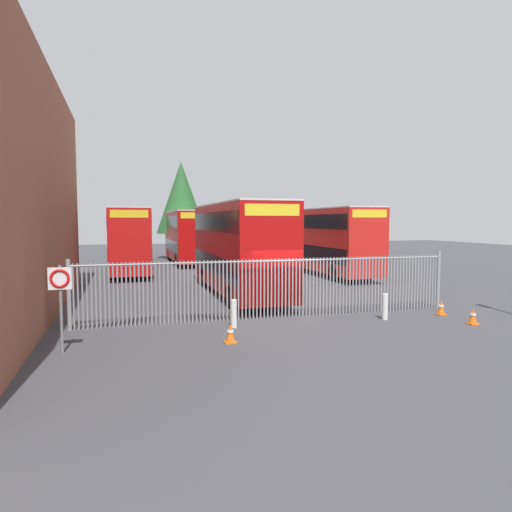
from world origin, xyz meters
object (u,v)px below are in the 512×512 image
at_px(double_decker_bus_behind_fence_right, 129,238).
at_px(bollard_near_left, 234,314).
at_px(traffic_cone_near_kerb, 473,316).
at_px(double_decker_bus_near_gate, 238,245).
at_px(speed_limit_sign_post, 60,289).
at_px(double_decker_bus_far_back, 186,235).
at_px(traffic_cone_mid_forecourt, 441,307).
at_px(double_decker_bus_behind_fence_left, 328,238).
at_px(traffic_cone_by_gate, 230,333).
at_px(bollard_center_front, 385,307).

bearing_deg(double_decker_bus_behind_fence_right, bollard_near_left, -79.97).
bearing_deg(traffic_cone_near_kerb, bollard_near_left, 167.32).
xyz_separation_m(double_decker_bus_near_gate, traffic_cone_near_kerb, (6.30, -8.57, -2.13)).
bearing_deg(bollard_near_left, speed_limit_sign_post, -162.20).
height_order(double_decker_bus_far_back, bollard_near_left, double_decker_bus_far_back).
distance_m(double_decker_bus_far_back, traffic_cone_mid_forecourt, 25.61).
distance_m(double_decker_bus_behind_fence_left, traffic_cone_mid_forecourt, 13.64).
xyz_separation_m(traffic_cone_mid_forecourt, traffic_cone_near_kerb, (-0.01, -1.68, 0.00)).
height_order(double_decker_bus_far_back, traffic_cone_by_gate, double_decker_bus_far_back).
distance_m(double_decker_bus_far_back, bollard_near_left, 24.66).
height_order(double_decker_bus_behind_fence_left, double_decker_bus_far_back, same).
bearing_deg(double_decker_bus_near_gate, traffic_cone_by_gate, -105.28).
distance_m(traffic_cone_mid_forecourt, traffic_cone_near_kerb, 1.68).
bearing_deg(speed_limit_sign_post, traffic_cone_near_kerb, -0.70).
distance_m(double_decker_bus_behind_fence_left, bollard_center_front, 14.26).
distance_m(double_decker_bus_behind_fence_right, traffic_cone_by_gate, 20.07).
bearing_deg(speed_limit_sign_post, double_decker_bus_far_back, 75.48).
bearing_deg(double_decker_bus_behind_fence_left, bollard_near_left, -125.91).
bearing_deg(traffic_cone_near_kerb, double_decker_bus_far_back, 103.87).
distance_m(double_decker_bus_behind_fence_right, bollard_center_front, 20.30).
distance_m(double_decker_bus_behind_fence_left, traffic_cone_near_kerb, 15.30).
bearing_deg(double_decker_bus_behind_fence_left, double_decker_bus_behind_fence_right, 159.89).
xyz_separation_m(double_decker_bus_far_back, traffic_cone_by_gate, (-2.15, -26.39, -2.13)).
bearing_deg(double_decker_bus_near_gate, double_decker_bus_behind_fence_right, 114.01).
height_order(double_decker_bus_behind_fence_left, traffic_cone_near_kerb, double_decker_bus_behind_fence_left).
bearing_deg(traffic_cone_mid_forecourt, bollard_center_front, -176.63).
relative_size(double_decker_bus_near_gate, double_decker_bus_behind_fence_left, 1.00).
distance_m(double_decker_bus_far_back, speed_limit_sign_post, 27.06).
distance_m(bollard_near_left, traffic_cone_by_gate, 1.95).
height_order(traffic_cone_by_gate, traffic_cone_near_kerb, same).
distance_m(double_decker_bus_near_gate, double_decker_bus_behind_fence_left, 10.14).
bearing_deg(speed_limit_sign_post, double_decker_bus_behind_fence_right, 84.14).
relative_size(double_decker_bus_behind_fence_left, bollard_near_left, 11.38).
height_order(bollard_center_front, traffic_cone_near_kerb, bollard_center_front).
height_order(double_decker_bus_behind_fence_right, traffic_cone_near_kerb, double_decker_bus_behind_fence_right).
relative_size(bollard_near_left, traffic_cone_mid_forecourt, 1.61).
distance_m(traffic_cone_by_gate, traffic_cone_mid_forecourt, 8.84).
relative_size(double_decker_bus_near_gate, traffic_cone_mid_forecourt, 18.32).
xyz_separation_m(bollard_center_front, traffic_cone_mid_forecourt, (2.53, 0.15, -0.19)).
relative_size(double_decker_bus_behind_fence_right, speed_limit_sign_post, 4.50).
xyz_separation_m(bollard_near_left, traffic_cone_by_gate, (-0.55, -1.86, -0.19)).
bearing_deg(double_decker_bus_near_gate, bollard_near_left, -104.98).
bearing_deg(double_decker_bus_behind_fence_right, bollard_center_front, -64.32).
relative_size(double_decker_bus_far_back, traffic_cone_by_gate, 18.32).
bearing_deg(traffic_cone_near_kerb, double_decker_bus_behind_fence_right, 119.74).
distance_m(double_decker_bus_far_back, traffic_cone_near_kerb, 27.23).
height_order(double_decker_bus_near_gate, double_decker_bus_behind_fence_left, same).
bearing_deg(double_decker_bus_far_back, traffic_cone_mid_forecourt, -75.21).
bearing_deg(bollard_near_left, double_decker_bus_behind_fence_right, 100.03).
bearing_deg(traffic_cone_mid_forecourt, double_decker_bus_behind_fence_left, 83.72).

